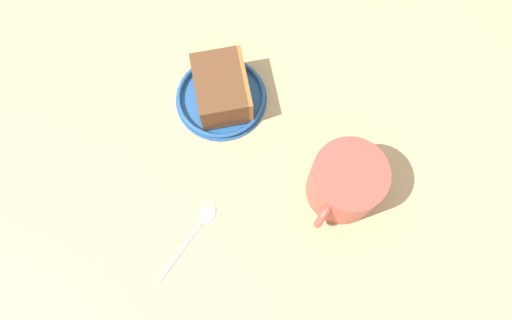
# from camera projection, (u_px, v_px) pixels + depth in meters

# --- Properties ---
(ground_plane) EXTENTS (1.51, 1.51, 0.02)m
(ground_plane) POSITION_uv_depth(u_px,v_px,m) (257.00, 160.00, 0.70)
(ground_plane) COLOR tan
(small_plate) EXTENTS (0.14, 0.14, 0.01)m
(small_plate) POSITION_uv_depth(u_px,v_px,m) (221.00, 97.00, 0.71)
(small_plate) COLOR #26599E
(small_plate) RESTS_ON ground_plane
(cake_slice) EXTENTS (0.12, 0.12, 0.06)m
(cake_slice) POSITION_uv_depth(u_px,v_px,m) (222.00, 88.00, 0.68)
(cake_slice) COLOR #9E662D
(cake_slice) RESTS_ON small_plate
(tea_mug) EXTENTS (0.10, 0.12, 0.09)m
(tea_mug) POSITION_uv_depth(u_px,v_px,m) (345.00, 183.00, 0.63)
(tea_mug) COLOR #BF4C3F
(tea_mug) RESTS_ON ground_plane
(teaspoon) EXTENTS (0.02, 0.13, 0.01)m
(teaspoon) POSITION_uv_depth(u_px,v_px,m) (199.00, 226.00, 0.65)
(teaspoon) COLOR silver
(teaspoon) RESTS_ON ground_plane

